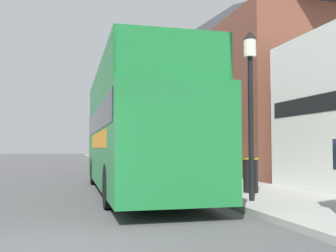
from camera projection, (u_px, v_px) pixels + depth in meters
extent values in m
plane|color=#4C4C4F|center=(53.00, 170.00, 25.54)|extent=(144.00, 144.00, 0.00)
cube|color=#999993|center=(158.00, 170.00, 24.28)|extent=(3.46, 108.00, 0.14)
cube|color=brown|center=(234.00, 110.00, 24.79)|extent=(6.00, 17.58, 7.66)
pyramid|color=#2D2D33|center=(233.00, 28.00, 25.08)|extent=(6.00, 17.58, 2.95)
cube|color=#1E7A38|center=(136.00, 145.00, 12.77)|extent=(2.75, 10.78, 2.54)
cube|color=orange|center=(139.00, 140.00, 12.26)|extent=(2.68, 5.95, 0.45)
cube|color=black|center=(136.00, 121.00, 12.81)|extent=(2.77, 9.92, 0.70)
cube|color=#1E7A38|center=(136.00, 104.00, 12.84)|extent=(2.74, 9.92, 0.10)
cube|color=#1E7A38|center=(98.00, 86.00, 12.58)|extent=(0.27, 9.87, 1.01)
cube|color=#1E7A38|center=(173.00, 89.00, 13.17)|extent=(0.27, 9.87, 1.01)
cube|color=#1E7A38|center=(175.00, 52.00, 8.13)|extent=(2.54, 0.12, 1.01)
cube|color=#1E7A38|center=(121.00, 102.00, 16.93)|extent=(2.57, 1.55, 1.01)
cylinder|color=black|center=(94.00, 171.00, 15.67)|extent=(0.30, 1.08, 1.08)
cylinder|color=black|center=(150.00, 170.00, 16.21)|extent=(0.30, 1.08, 1.08)
cylinder|color=black|center=(110.00, 186.00, 9.43)|extent=(0.30, 1.08, 1.08)
cylinder|color=black|center=(200.00, 184.00, 9.97)|extent=(0.30, 1.08, 1.08)
cube|color=black|center=(117.00, 165.00, 21.57)|extent=(1.88, 4.61, 0.67)
cube|color=black|center=(117.00, 154.00, 21.47)|extent=(1.57, 2.24, 0.50)
cylinder|color=black|center=(101.00, 167.00, 22.77)|extent=(0.23, 0.71, 0.70)
cylinder|color=black|center=(128.00, 167.00, 23.10)|extent=(0.23, 0.71, 0.70)
cylinder|color=black|center=(104.00, 170.00, 20.03)|extent=(0.23, 0.71, 0.70)
cylinder|color=black|center=(134.00, 169.00, 20.36)|extent=(0.23, 0.71, 0.70)
cylinder|color=black|center=(251.00, 128.00, 9.94)|extent=(0.13, 0.13, 3.65)
cylinder|color=silver|center=(250.00, 48.00, 10.05)|extent=(0.32, 0.32, 0.45)
cone|color=black|center=(250.00, 35.00, 10.07)|extent=(0.35, 0.35, 0.22)
cylinder|color=black|center=(168.00, 129.00, 17.82)|extent=(0.13, 0.13, 4.38)
cylinder|color=silver|center=(168.00, 76.00, 17.95)|extent=(0.32, 0.32, 0.45)
cone|color=black|center=(168.00, 69.00, 17.97)|extent=(0.35, 0.35, 0.22)
cylinder|color=black|center=(251.00, 175.00, 11.68)|extent=(0.44, 0.44, 1.05)
cylinder|color=#B28E1E|center=(250.00, 159.00, 11.70)|extent=(0.48, 0.48, 0.06)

